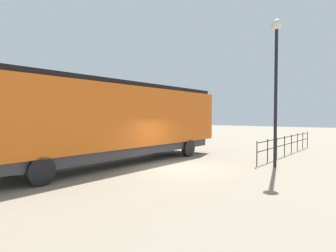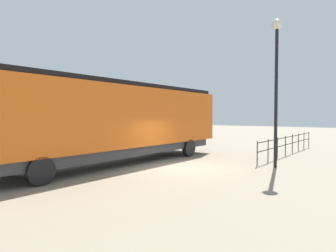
{
  "view_description": "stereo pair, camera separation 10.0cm",
  "coord_description": "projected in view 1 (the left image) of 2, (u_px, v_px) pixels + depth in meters",
  "views": [
    {
      "loc": [
        8.37,
        -11.73,
        2.61
      ],
      "look_at": [
        -0.21,
        -0.57,
        2.11
      ],
      "focal_mm": 31.05,
      "sensor_mm": 36.0,
      "label": 1
    },
    {
      "loc": [
        8.45,
        -11.67,
        2.61
      ],
      "look_at": [
        -0.21,
        -0.57,
        2.11
      ],
      "focal_mm": 31.05,
      "sensor_mm": 36.0,
      "label": 2
    }
  ],
  "objects": [
    {
      "name": "locomotive",
      "position": [
        123.0,
        119.0,
        15.96
      ],
      "size": [
        3.15,
        15.49,
        4.36
      ],
      "color": "orange",
      "rests_on": "ground_plane"
    },
    {
      "name": "platform_fence",
      "position": [
        288.0,
        142.0,
        19.64
      ],
      "size": [
        0.05,
        11.57,
        1.29
      ],
      "color": "black",
      "rests_on": "ground_plane"
    },
    {
      "name": "ground_plane",
      "position": [
        178.0,
        168.0,
        14.49
      ],
      "size": [
        120.0,
        120.0,
        0.0
      ],
      "primitive_type": "plane",
      "color": "gray"
    },
    {
      "name": "lamp_post",
      "position": [
        276.0,
        67.0,
        14.52
      ],
      "size": [
        0.51,
        0.51,
        7.41
      ],
      "color": "black",
      "rests_on": "ground_plane"
    }
  ]
}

